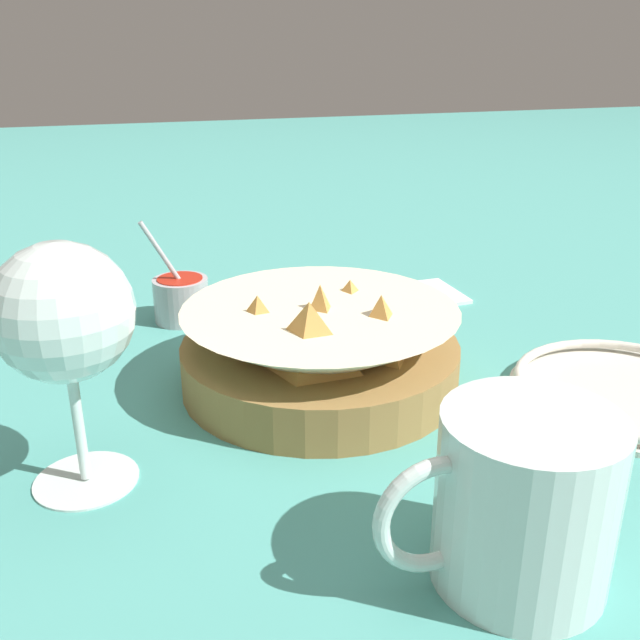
{
  "coord_description": "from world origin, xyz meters",
  "views": [
    {
      "loc": [
        0.18,
        0.54,
        0.27
      ],
      "look_at": [
        0.02,
        0.02,
        0.06
      ],
      "focal_mm": 40.0,
      "sensor_mm": 36.0,
      "label": 1
    }
  ],
  "objects_px": {
    "wine_glass": "(64,320)",
    "beer_mug": "(522,506)",
    "sauce_cup": "(181,297)",
    "side_plate": "(626,390)",
    "food_basket": "(321,349)"
  },
  "relations": [
    {
      "from": "wine_glass",
      "to": "beer_mug",
      "type": "xyz_separation_m",
      "value": [
        -0.22,
        0.16,
        -0.07
      ]
    },
    {
      "from": "beer_mug",
      "to": "sauce_cup",
      "type": "bearing_deg",
      "value": -73.9
    },
    {
      "from": "wine_glass",
      "to": "side_plate",
      "type": "distance_m",
      "value": 0.43
    },
    {
      "from": "food_basket",
      "to": "side_plate",
      "type": "xyz_separation_m",
      "value": [
        -0.23,
        0.1,
        -0.03
      ]
    },
    {
      "from": "wine_glass",
      "to": "side_plate",
      "type": "bearing_deg",
      "value": 178.72
    },
    {
      "from": "food_basket",
      "to": "sauce_cup",
      "type": "relative_size",
      "value": 2.14
    },
    {
      "from": "food_basket",
      "to": "beer_mug",
      "type": "distance_m",
      "value": 0.25
    },
    {
      "from": "food_basket",
      "to": "sauce_cup",
      "type": "xyz_separation_m",
      "value": [
        0.09,
        -0.18,
        -0.01
      ]
    },
    {
      "from": "wine_glass",
      "to": "food_basket",
      "type": "bearing_deg",
      "value": -155.49
    },
    {
      "from": "sauce_cup",
      "to": "side_plate",
      "type": "xyz_separation_m",
      "value": [
        -0.32,
        0.28,
        -0.02
      ]
    },
    {
      "from": "beer_mug",
      "to": "side_plate",
      "type": "relative_size",
      "value": 0.72
    },
    {
      "from": "side_plate",
      "to": "sauce_cup",
      "type": "bearing_deg",
      "value": -40.97
    },
    {
      "from": "wine_glass",
      "to": "beer_mug",
      "type": "distance_m",
      "value": 0.28
    },
    {
      "from": "sauce_cup",
      "to": "beer_mug",
      "type": "height_order",
      "value": "sauce_cup"
    },
    {
      "from": "food_basket",
      "to": "sauce_cup",
      "type": "height_order",
      "value": "sauce_cup"
    }
  ]
}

